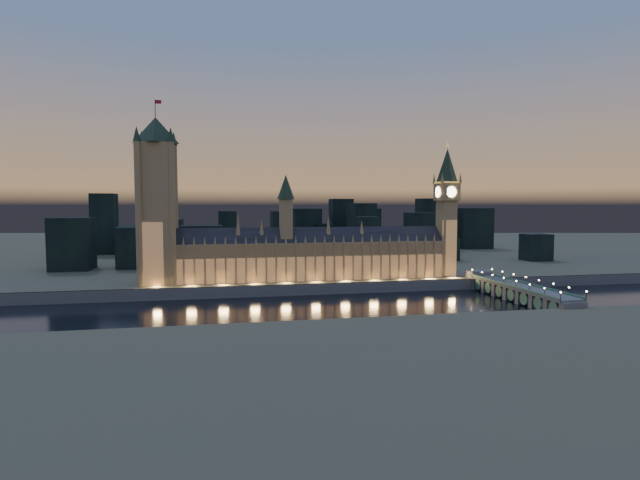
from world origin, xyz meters
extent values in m
plane|color=black|center=(0.00, 0.00, 0.00)|extent=(2000.00, 2000.00, 0.00)
cube|color=#4C4843|center=(0.00, 520.00, 4.00)|extent=(2000.00, 960.00, 8.00)
cube|color=#495554|center=(0.00, 41.00, 4.00)|extent=(2000.00, 2.50, 8.00)
cube|color=olive|center=(0.78, 62.00, 22.00)|extent=(200.03, 20.35, 28.00)
cube|color=#BD804B|center=(0.78, 51.75, 17.00)|extent=(200.00, 0.50, 18.00)
cube|color=black|center=(0.78, 62.00, 39.00)|extent=(200.03, 16.61, 16.26)
cube|color=olive|center=(-19.22, 62.00, 52.00)|extent=(9.00, 9.00, 32.00)
cone|color=#213223|center=(-19.22, 62.00, 77.00)|extent=(13.00, 13.00, 18.00)
cube|color=olive|center=(-99.22, 51.40, 22.00)|extent=(1.20, 1.20, 28.00)
cone|color=olive|center=(-99.22, 52.00, 39.00)|extent=(2.00, 2.00, 6.00)
cube|color=olive|center=(-92.08, 51.40, 22.00)|extent=(1.20, 1.20, 28.00)
cone|color=olive|center=(-92.08, 52.00, 39.00)|extent=(2.00, 2.00, 6.00)
cube|color=olive|center=(-84.94, 51.40, 22.00)|extent=(1.20, 1.20, 28.00)
cone|color=olive|center=(-84.94, 52.00, 39.00)|extent=(2.00, 2.00, 6.00)
cube|color=olive|center=(-77.79, 51.40, 22.00)|extent=(1.20, 1.20, 28.00)
cone|color=olive|center=(-77.79, 52.00, 39.00)|extent=(2.00, 2.00, 6.00)
cube|color=olive|center=(-70.65, 51.40, 22.00)|extent=(1.20, 1.20, 28.00)
cone|color=olive|center=(-70.65, 52.00, 39.00)|extent=(2.00, 2.00, 6.00)
cube|color=olive|center=(-63.51, 51.40, 22.00)|extent=(1.20, 1.20, 28.00)
cone|color=olive|center=(-63.51, 52.00, 39.00)|extent=(2.00, 2.00, 6.00)
cube|color=olive|center=(-56.37, 51.40, 22.00)|extent=(1.20, 1.20, 28.00)
cone|color=olive|center=(-56.37, 52.00, 39.00)|extent=(2.00, 2.00, 6.00)
cube|color=olive|center=(-49.22, 51.40, 22.00)|extent=(1.20, 1.20, 28.00)
cone|color=olive|center=(-49.22, 52.00, 39.00)|extent=(2.00, 2.00, 6.00)
cube|color=olive|center=(-42.08, 51.40, 22.00)|extent=(1.20, 1.20, 28.00)
cone|color=olive|center=(-42.08, 52.00, 39.00)|extent=(2.00, 2.00, 6.00)
cube|color=olive|center=(-34.94, 51.40, 22.00)|extent=(1.20, 1.20, 28.00)
cone|color=olive|center=(-34.94, 52.00, 39.00)|extent=(2.00, 2.00, 6.00)
cube|color=olive|center=(-27.79, 51.40, 22.00)|extent=(1.20, 1.20, 28.00)
cone|color=olive|center=(-27.79, 52.00, 39.00)|extent=(2.00, 2.00, 6.00)
cube|color=olive|center=(-20.65, 51.40, 22.00)|extent=(1.20, 1.20, 28.00)
cone|color=olive|center=(-20.65, 52.00, 39.00)|extent=(2.00, 2.00, 6.00)
cube|color=olive|center=(-13.51, 51.40, 22.00)|extent=(1.20, 1.20, 28.00)
cone|color=olive|center=(-13.51, 52.00, 39.00)|extent=(2.00, 2.00, 6.00)
cube|color=olive|center=(-6.37, 51.40, 22.00)|extent=(1.20, 1.20, 28.00)
cone|color=olive|center=(-6.37, 52.00, 39.00)|extent=(2.00, 2.00, 6.00)
cube|color=olive|center=(0.78, 51.40, 22.00)|extent=(1.20, 1.20, 28.00)
cone|color=olive|center=(0.78, 52.00, 39.00)|extent=(2.00, 2.00, 6.00)
cube|color=olive|center=(7.92, 51.40, 22.00)|extent=(1.20, 1.20, 28.00)
cone|color=olive|center=(7.92, 52.00, 39.00)|extent=(2.00, 2.00, 6.00)
cube|color=olive|center=(15.06, 51.40, 22.00)|extent=(1.20, 1.20, 28.00)
cone|color=olive|center=(15.06, 52.00, 39.00)|extent=(2.00, 2.00, 6.00)
cube|color=olive|center=(22.21, 51.40, 22.00)|extent=(1.20, 1.20, 28.00)
cone|color=olive|center=(22.21, 52.00, 39.00)|extent=(2.00, 2.00, 6.00)
cube|color=olive|center=(29.35, 51.40, 22.00)|extent=(1.20, 1.20, 28.00)
cone|color=olive|center=(29.35, 52.00, 39.00)|extent=(2.00, 2.00, 6.00)
cube|color=olive|center=(36.49, 51.40, 22.00)|extent=(1.20, 1.20, 28.00)
cone|color=olive|center=(36.49, 52.00, 39.00)|extent=(2.00, 2.00, 6.00)
cube|color=olive|center=(43.63, 51.40, 22.00)|extent=(1.20, 1.20, 28.00)
cone|color=olive|center=(43.63, 52.00, 39.00)|extent=(2.00, 2.00, 6.00)
cube|color=olive|center=(50.78, 51.40, 22.00)|extent=(1.20, 1.20, 28.00)
cone|color=olive|center=(50.78, 52.00, 39.00)|extent=(2.00, 2.00, 6.00)
cube|color=olive|center=(57.92, 51.40, 22.00)|extent=(1.20, 1.20, 28.00)
cone|color=olive|center=(57.92, 52.00, 39.00)|extent=(2.00, 2.00, 6.00)
cube|color=olive|center=(65.06, 51.40, 22.00)|extent=(1.20, 1.20, 28.00)
cone|color=olive|center=(65.06, 52.00, 39.00)|extent=(2.00, 2.00, 6.00)
cube|color=olive|center=(72.21, 51.40, 22.00)|extent=(1.20, 1.20, 28.00)
cone|color=olive|center=(72.21, 52.00, 39.00)|extent=(2.00, 2.00, 6.00)
cube|color=olive|center=(79.35, 51.40, 22.00)|extent=(1.20, 1.20, 28.00)
cone|color=olive|center=(79.35, 52.00, 39.00)|extent=(2.00, 2.00, 6.00)
cube|color=olive|center=(86.49, 51.40, 22.00)|extent=(1.20, 1.20, 28.00)
cone|color=olive|center=(86.49, 52.00, 39.00)|extent=(2.00, 2.00, 6.00)
cube|color=olive|center=(93.63, 51.40, 22.00)|extent=(1.20, 1.20, 28.00)
cone|color=olive|center=(93.63, 52.00, 39.00)|extent=(2.00, 2.00, 6.00)
cube|color=olive|center=(100.78, 51.40, 22.00)|extent=(1.20, 1.20, 28.00)
cone|color=olive|center=(100.78, 52.00, 39.00)|extent=(2.00, 2.00, 6.00)
cone|color=olive|center=(-54.22, 62.00, 49.00)|extent=(4.40, 4.40, 18.00)
cone|color=olive|center=(-37.22, 62.00, 47.00)|extent=(4.40, 4.40, 14.00)
cone|color=olive|center=(12.78, 62.00, 48.00)|extent=(4.40, 4.40, 16.00)
cone|color=olive|center=(38.78, 62.00, 46.00)|extent=(4.40, 4.40, 12.00)
cube|color=olive|center=(-110.00, 62.00, 57.25)|extent=(23.86, 23.86, 98.50)
cube|color=#BD804B|center=(-110.00, 50.80, 30.00)|extent=(22.00, 0.50, 44.00)
cone|color=#213223|center=(-110.00, 62.00, 115.50)|extent=(31.68, 31.68, 18.00)
cylinder|color=black|center=(-110.00, 62.00, 130.50)|extent=(0.50, 0.50, 12.00)
cube|color=red|center=(-107.80, 62.00, 135.00)|extent=(4.00, 0.15, 2.50)
cylinder|color=olive|center=(-121.00, 51.00, 57.25)|extent=(4.40, 4.40, 98.50)
cone|color=#213223|center=(-121.00, 51.00, 111.50)|extent=(5.20, 5.20, 10.00)
cylinder|color=olive|center=(-121.00, 73.00, 57.25)|extent=(4.40, 4.40, 98.50)
cone|color=#213223|center=(-121.00, 73.00, 111.50)|extent=(5.20, 5.20, 10.00)
cylinder|color=olive|center=(-99.00, 51.00, 57.25)|extent=(4.40, 4.40, 98.50)
cone|color=#213223|center=(-99.00, 51.00, 111.50)|extent=(5.20, 5.20, 10.00)
cylinder|color=olive|center=(-99.00, 73.00, 57.25)|extent=(4.40, 4.40, 98.50)
cone|color=#213223|center=(-99.00, 73.00, 111.50)|extent=(5.20, 5.20, 10.00)
cube|color=olive|center=(108.00, 62.00, 37.55)|extent=(13.39, 13.39, 59.10)
cube|color=#BD804B|center=(108.00, 55.80, 30.00)|extent=(12.00, 0.50, 44.00)
cube|color=olive|center=(108.00, 62.00, 73.86)|extent=(15.00, 15.00, 13.53)
cube|color=#F2C64C|center=(108.00, 62.00, 81.23)|extent=(15.75, 15.75, 1.20)
cone|color=#213223|center=(108.00, 62.00, 94.83)|extent=(18.00, 18.00, 26.00)
sphere|color=#F2C64C|center=(108.00, 62.00, 109.33)|extent=(2.80, 2.80, 2.80)
cylinder|color=#F2C64C|center=(108.00, 62.00, 111.83)|extent=(0.40, 0.40, 5.00)
cylinder|color=#FFF2BF|center=(108.00, 54.25, 73.86)|extent=(8.40, 0.50, 8.40)
cylinder|color=#FFF2BF|center=(108.00, 69.75, 73.86)|extent=(8.40, 0.50, 8.40)
cylinder|color=#FFF2BF|center=(100.25, 62.00, 73.86)|extent=(0.50, 8.40, 8.40)
cylinder|color=#FFF2BF|center=(115.75, 62.00, 73.86)|extent=(0.50, 8.40, 8.40)
cone|color=olive|center=(100.50, 54.50, 84.63)|extent=(2.60, 2.60, 8.00)
cone|color=olive|center=(100.50, 69.50, 84.63)|extent=(2.60, 2.60, 8.00)
cone|color=olive|center=(115.50, 54.50, 84.63)|extent=(2.60, 2.60, 8.00)
cone|color=olive|center=(115.50, 69.50, 84.63)|extent=(2.60, 2.60, 8.00)
cube|color=#495554|center=(127.40, -10.00, 9.50)|extent=(17.15, 100.00, 1.60)
cube|color=#356C4B|center=(119.22, -10.00, 10.90)|extent=(0.80, 100.00, 1.60)
cube|color=#356C4B|center=(135.57, -10.00, 10.90)|extent=(0.80, 100.00, 1.60)
cube|color=#495554|center=(127.40, 45.00, 8.75)|extent=(17.15, 12.00, 9.50)
cube|color=#495554|center=(127.40, -60.00, 4.35)|extent=(15.44, 4.00, 9.50)
cylinder|color=black|center=(119.22, -60.00, 12.70)|extent=(0.30, 0.30, 4.40)
sphere|color=#FFD88C|center=(119.22, -60.00, 15.00)|extent=(1.00, 1.00, 1.00)
cylinder|color=black|center=(135.57, -60.00, 12.70)|extent=(0.30, 0.30, 4.40)
sphere|color=#FFD88C|center=(135.57, -60.00, 15.00)|extent=(1.00, 1.00, 1.00)
cube|color=#495554|center=(127.40, -45.71, 4.35)|extent=(15.44, 4.00, 9.50)
cylinder|color=black|center=(119.22, -45.71, 12.70)|extent=(0.30, 0.30, 4.40)
sphere|color=#FFD88C|center=(119.22, -45.71, 15.00)|extent=(1.00, 1.00, 1.00)
cylinder|color=black|center=(135.57, -45.71, 12.70)|extent=(0.30, 0.30, 4.40)
sphere|color=#FFD88C|center=(135.57, -45.71, 15.00)|extent=(1.00, 1.00, 1.00)
cube|color=#495554|center=(127.40, -31.43, 4.35)|extent=(15.44, 4.00, 9.50)
cylinder|color=black|center=(119.22, -31.43, 12.70)|extent=(0.30, 0.30, 4.40)
sphere|color=#FFD88C|center=(119.22, -31.43, 15.00)|extent=(1.00, 1.00, 1.00)
cylinder|color=black|center=(135.57, -31.43, 12.70)|extent=(0.30, 0.30, 4.40)
sphere|color=#FFD88C|center=(135.57, -31.43, 15.00)|extent=(1.00, 1.00, 1.00)
cube|color=#495554|center=(127.40, -17.14, 4.35)|extent=(15.44, 4.00, 9.50)
cylinder|color=black|center=(119.22, -17.14, 12.70)|extent=(0.30, 0.30, 4.40)
sphere|color=#FFD88C|center=(119.22, -17.14, 15.00)|extent=(1.00, 1.00, 1.00)
cylinder|color=black|center=(135.57, -17.14, 12.70)|extent=(0.30, 0.30, 4.40)
sphere|color=#FFD88C|center=(135.57, -17.14, 15.00)|extent=(1.00, 1.00, 1.00)
cube|color=#495554|center=(127.40, -2.86, 4.35)|extent=(15.44, 4.00, 9.50)
cylinder|color=black|center=(119.22, -2.86, 12.70)|extent=(0.30, 0.30, 4.40)
sphere|color=#FFD88C|center=(119.22, -2.86, 15.00)|extent=(1.00, 1.00, 1.00)
cylinder|color=black|center=(135.57, -2.86, 12.70)|extent=(0.30, 0.30, 4.40)
sphere|color=#FFD88C|center=(135.57, -2.86, 15.00)|extent=(1.00, 1.00, 1.00)
cube|color=#495554|center=(127.40, 11.43, 4.35)|extent=(15.44, 4.00, 9.50)
cylinder|color=black|center=(119.22, 11.43, 12.70)|extent=(0.30, 0.30, 4.40)
sphere|color=#FFD88C|center=(119.22, 11.43, 15.00)|extent=(1.00, 1.00, 1.00)
cylinder|color=black|center=(135.57, 11.43, 12.70)|extent=(0.30, 0.30, 4.40)
sphere|color=#FFD88C|center=(135.57, 11.43, 15.00)|extent=(1.00, 1.00, 1.00)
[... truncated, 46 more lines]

